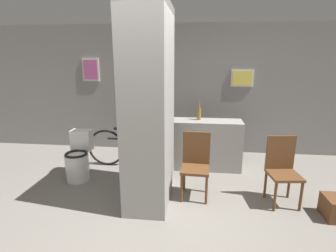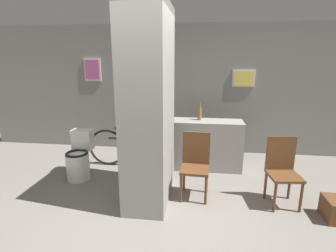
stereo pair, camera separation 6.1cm
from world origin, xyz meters
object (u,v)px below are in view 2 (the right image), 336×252
Objects in this scene: chair_near_pillar at (195,162)px; chair_by_doorway at (282,169)px; bicycle at (134,148)px; bottle_tall at (200,113)px; toilet at (79,159)px.

chair_near_pillar is 1.00× the size of chair_by_doorway.
bottle_tall reaches higher than bicycle.
toilet is at bearing 173.59° from chair_near_pillar.
chair_by_doorway is at bearing -44.19° from bottle_tall.
chair_near_pillar and chair_by_doorway have the same top height.
chair_by_doorway is at bearing -0.04° from chair_near_pillar.
chair_by_doorway is (3.07, -0.37, 0.16)m from toilet.
toilet is 0.85× the size of chair_near_pillar.
chair_near_pillar is 1.45m from bicycle.
chair_by_doorway is 1.66m from bottle_tall.
toilet is 2.17m from bottle_tall.
toilet reaches higher than bicycle.
bicycle is at bearing 37.38° from toilet.
bicycle is at bearing 144.55° from chair_near_pillar.
chair_by_doorway is at bearing -22.59° from bicycle.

